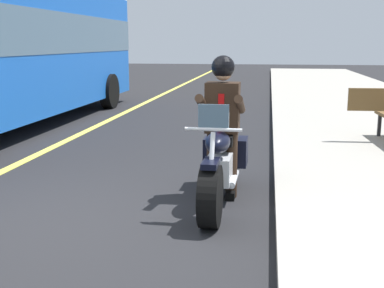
# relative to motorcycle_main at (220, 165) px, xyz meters

# --- Properties ---
(ground_plane) EXTENTS (80.00, 80.00, 0.00)m
(ground_plane) POSITION_rel_motorcycle_main_xyz_m (0.98, -1.34, -0.45)
(ground_plane) COLOR black
(motorcycle_main) EXTENTS (2.21, 0.61, 1.26)m
(motorcycle_main) POSITION_rel_motorcycle_main_xyz_m (0.00, 0.00, 0.00)
(motorcycle_main) COLOR black
(motorcycle_main) RESTS_ON ground_plane
(rider_main) EXTENTS (0.62, 0.55, 1.74)m
(rider_main) POSITION_rel_motorcycle_main_xyz_m (-0.19, 0.00, 0.58)
(rider_main) COLOR black
(rider_main) RESTS_ON ground_plane
(bus_near) EXTENTS (11.05, 2.70, 3.30)m
(bus_near) POSITION_rel_motorcycle_main_xyz_m (-4.52, -5.25, 1.42)
(bus_near) COLOR blue
(bus_near) RESTS_ON ground_plane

